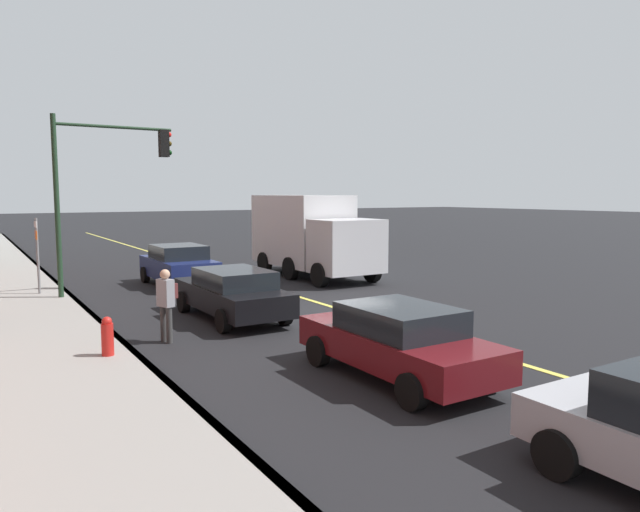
{
  "coord_description": "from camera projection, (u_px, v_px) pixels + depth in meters",
  "views": [
    {
      "loc": [
        -14.06,
        9.35,
        3.37
      ],
      "look_at": [
        -1.9,
        1.82,
        1.85
      ],
      "focal_mm": 32.73,
      "sensor_mm": 36.0,
      "label": 1
    }
  ],
  "objects": [
    {
      "name": "ground",
      "position": [
        339.0,
        309.0,
        17.14
      ],
      "size": [
        200.0,
        200.0,
        0.0
      ],
      "primitive_type": "plane",
      "color": "black"
    },
    {
      "name": "sidewalk_slab",
      "position": [
        34.0,
        344.0,
        12.89
      ],
      "size": [
        80.0,
        3.48,
        0.15
      ],
      "primitive_type": "cube",
      "color": "gray",
      "rests_on": "ground"
    },
    {
      "name": "curb_edge",
      "position": [
        112.0,
        334.0,
        13.76
      ],
      "size": [
        80.0,
        0.16,
        0.15
      ],
      "primitive_type": "cube",
      "color": "slate",
      "rests_on": "ground"
    },
    {
      "name": "lane_stripe_center",
      "position": [
        339.0,
        309.0,
        17.14
      ],
      "size": [
        80.0,
        0.16,
        0.01
      ],
      "primitive_type": "cube",
      "color": "#D8CC4C",
      "rests_on": "ground"
    },
    {
      "name": "car_black",
      "position": [
        232.0,
        292.0,
        15.76
      ],
      "size": [
        4.5,
        1.9,
        1.37
      ],
      "color": "black",
      "rests_on": "ground"
    },
    {
      "name": "car_navy",
      "position": [
        179.0,
        264.0,
        21.57
      ],
      "size": [
        4.02,
        2.0,
        1.5
      ],
      "color": "navy",
      "rests_on": "ground"
    },
    {
      "name": "car_maroon",
      "position": [
        398.0,
        340.0,
        10.66
      ],
      "size": [
        4.23,
        1.9,
        1.35
      ],
      "color": "#591116",
      "rests_on": "ground"
    },
    {
      "name": "truck_white",
      "position": [
        311.0,
        234.0,
        23.79
      ],
      "size": [
        6.55,
        2.64,
        3.32
      ],
      "color": "silver",
      "rests_on": "ground"
    },
    {
      "name": "pedestrian_with_backpack",
      "position": [
        166.0,
        300.0,
        13.21
      ],
      "size": [
        0.45,
        0.45,
        1.68
      ],
      "color": "#383838",
      "rests_on": "ground"
    },
    {
      "name": "traffic_light_mast",
      "position": [
        103.0,
        175.0,
        18.63
      ],
      "size": [
        0.28,
        3.75,
        5.81
      ],
      "color": "#1E3823",
      "rests_on": "ground"
    },
    {
      "name": "street_sign_post",
      "position": [
        37.0,
        251.0,
        18.81
      ],
      "size": [
        0.6,
        0.08,
        2.6
      ],
      "color": "slate",
      "rests_on": "ground"
    },
    {
      "name": "fire_hydrant",
      "position": [
        108.0,
        340.0,
        11.65
      ],
      "size": [
        0.24,
        0.24,
        0.94
      ],
      "color": "red",
      "rests_on": "ground"
    }
  ]
}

